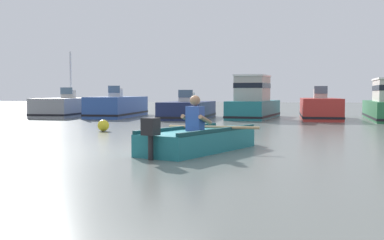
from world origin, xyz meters
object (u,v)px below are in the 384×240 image
(moored_boat_red, at_px, (320,109))
(mooring_buoy, at_px, (103,125))
(moored_boat_navy, at_px, (188,110))
(rowboat_with_person, at_px, (201,139))
(moored_boat_teal, at_px, (254,102))
(moored_boat_grey, at_px, (72,107))
(moored_boat_blue, at_px, (118,107))

(moored_boat_red, height_order, mooring_buoy, moored_boat_red)
(moored_boat_navy, relative_size, moored_boat_red, 0.90)
(rowboat_with_person, xyz_separation_m, moored_boat_teal, (0.22, 13.84, 0.53))
(moored_boat_teal, xyz_separation_m, moored_boat_red, (3.17, -0.10, -0.30))
(moored_boat_red, distance_m, mooring_buoy, 11.78)
(moored_boat_teal, relative_size, moored_boat_red, 1.04)
(moored_boat_red, relative_size, mooring_buoy, 14.40)
(moored_boat_navy, xyz_separation_m, moored_boat_teal, (3.18, 0.78, 0.39))
(moored_boat_grey, distance_m, mooring_buoy, 11.72)
(rowboat_with_person, relative_size, moored_boat_grey, 0.53)
(moored_boat_navy, bearing_deg, moored_boat_red, 6.09)
(mooring_buoy, bearing_deg, moored_boat_teal, 65.20)
(moored_boat_blue, height_order, mooring_buoy, moored_boat_blue)
(rowboat_with_person, xyz_separation_m, mooring_buoy, (-4.04, 4.61, -0.06))
(moored_boat_grey, bearing_deg, moored_boat_red, -4.31)
(moored_boat_grey, bearing_deg, rowboat_with_person, -56.06)
(rowboat_with_person, relative_size, moored_boat_teal, 0.64)
(moored_boat_navy, height_order, moored_boat_teal, moored_boat_teal)
(moored_boat_blue, bearing_deg, moored_boat_red, -2.32)
(moored_boat_blue, bearing_deg, moored_boat_navy, -15.21)
(rowboat_with_person, distance_m, moored_boat_navy, 13.40)
(moored_boat_grey, bearing_deg, moored_boat_teal, -5.10)
(moored_boat_red, xyz_separation_m, mooring_buoy, (-7.44, -9.13, -0.29))
(moored_boat_blue, relative_size, moored_boat_red, 1.11)
(moored_boat_navy, bearing_deg, moored_boat_blue, 164.79)
(mooring_buoy, bearing_deg, moored_boat_red, 50.83)
(moored_boat_teal, bearing_deg, moored_boat_blue, 177.45)
(rowboat_with_person, bearing_deg, mooring_buoy, 131.24)
(moored_boat_navy, bearing_deg, rowboat_with_person, -77.23)
(rowboat_with_person, height_order, moored_boat_navy, moored_boat_navy)
(moored_boat_blue, bearing_deg, rowboat_with_person, -63.69)
(rowboat_with_person, bearing_deg, moored_boat_teal, 89.09)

